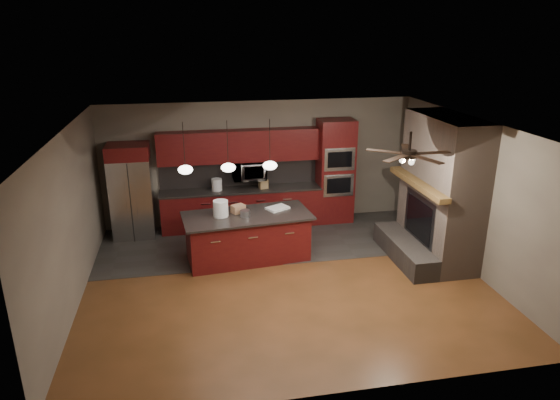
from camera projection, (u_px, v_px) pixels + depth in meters
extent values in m
plane|color=brown|center=(285.00, 280.00, 9.00)|extent=(7.00, 7.00, 0.00)
cube|color=white|center=(286.00, 126.00, 8.07)|extent=(7.00, 6.00, 0.02)
cube|color=slate|center=(260.00, 163.00, 11.32)|extent=(7.00, 0.02, 2.80)
cube|color=slate|center=(472.00, 195.00, 9.15)|extent=(0.02, 6.00, 2.80)
cube|color=slate|center=(70.00, 221.00, 7.92)|extent=(0.02, 6.00, 2.80)
cube|color=#302E2B|center=(269.00, 240.00, 10.67)|extent=(7.00, 2.40, 0.01)
cube|color=#756153|center=(442.00, 190.00, 9.45)|extent=(0.80, 2.00, 2.80)
cube|color=#3E3933|center=(404.00, 250.00, 9.73)|extent=(0.50, 2.00, 0.40)
cube|color=#2D2D30|center=(420.00, 219.00, 9.58)|extent=(0.05, 1.20, 0.95)
cube|color=black|center=(419.00, 219.00, 9.57)|extent=(0.02, 1.00, 0.75)
cube|color=brown|center=(418.00, 184.00, 9.32)|extent=(0.22, 2.10, 0.10)
cube|color=#581310|center=(241.00, 209.00, 11.28)|extent=(3.55, 0.60, 0.86)
cube|color=black|center=(241.00, 190.00, 11.13)|extent=(3.59, 0.64, 0.04)
cube|color=black|center=(239.00, 173.00, 11.28)|extent=(3.55, 0.03, 0.60)
cube|color=#581310|center=(239.00, 146.00, 10.92)|extent=(3.55, 0.35, 0.70)
cube|color=#581310|center=(335.00, 171.00, 11.41)|extent=(0.80, 0.60, 2.38)
cube|color=silver|center=(339.00, 185.00, 11.21)|extent=(0.70, 0.03, 0.52)
cube|color=black|center=(339.00, 186.00, 11.19)|extent=(0.55, 0.02, 0.35)
cube|color=silver|center=(340.00, 159.00, 11.01)|extent=(0.70, 0.03, 0.52)
cube|color=black|center=(340.00, 160.00, 10.99)|extent=(0.55, 0.02, 0.35)
imported|color=silver|center=(249.00, 171.00, 11.07)|extent=(0.73, 0.41, 0.50)
cube|color=silver|center=(132.00, 198.00, 10.65)|extent=(0.87, 0.72, 1.73)
cube|color=#2D2D30|center=(131.00, 203.00, 10.31)|extent=(0.02, 0.02, 1.71)
cube|color=silver|center=(125.00, 202.00, 10.26)|extent=(0.03, 0.03, 0.87)
cube|color=silver|center=(135.00, 201.00, 10.30)|extent=(0.03, 0.03, 0.87)
cube|color=#581310|center=(128.00, 151.00, 10.31)|extent=(0.87, 0.72, 0.30)
cube|color=#581310|center=(248.00, 238.00, 9.70)|extent=(2.37, 1.18, 0.88)
cube|color=black|center=(247.00, 216.00, 9.55)|extent=(2.54, 1.35, 0.04)
cylinder|color=white|center=(221.00, 208.00, 9.42)|extent=(0.39, 0.39, 0.31)
cylinder|color=#A8A8AD|center=(245.00, 213.00, 9.44)|extent=(0.22, 0.22, 0.12)
cube|color=white|center=(278.00, 208.00, 9.83)|extent=(0.50, 0.44, 0.04)
cube|color=#A57855|center=(238.00, 209.00, 9.62)|extent=(0.30, 0.27, 0.16)
cylinder|color=white|center=(217.00, 185.00, 10.98)|extent=(0.30, 0.30, 0.26)
cube|color=#A38154|center=(263.00, 184.00, 11.13)|extent=(0.21, 0.18, 0.20)
cylinder|color=black|center=(184.00, 144.00, 8.56)|extent=(0.01, 0.01, 0.78)
ellipsoid|color=white|center=(185.00, 170.00, 8.71)|extent=(0.26, 0.26, 0.16)
cylinder|color=black|center=(227.00, 143.00, 8.69)|extent=(0.01, 0.01, 0.78)
ellipsoid|color=white|center=(228.00, 168.00, 8.84)|extent=(0.26, 0.26, 0.16)
cylinder|color=black|center=(270.00, 141.00, 8.83)|extent=(0.01, 0.01, 0.78)
ellipsoid|color=white|center=(270.00, 165.00, 8.97)|extent=(0.26, 0.26, 0.16)
cylinder|color=black|center=(410.00, 141.00, 7.70)|extent=(0.04, 0.04, 0.30)
cylinder|color=black|center=(409.00, 154.00, 7.77)|extent=(0.24, 0.24, 0.12)
cube|color=black|center=(432.00, 153.00, 7.83)|extent=(0.60, 0.12, 0.01)
cube|color=black|center=(406.00, 148.00, 8.12)|extent=(0.30, 0.61, 0.01)
cube|color=black|center=(385.00, 151.00, 7.92)|extent=(0.56, 0.45, 0.01)
cube|color=black|center=(396.00, 158.00, 7.50)|extent=(0.56, 0.45, 0.01)
cube|color=black|center=(427.00, 159.00, 7.45)|extent=(0.30, 0.61, 0.01)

